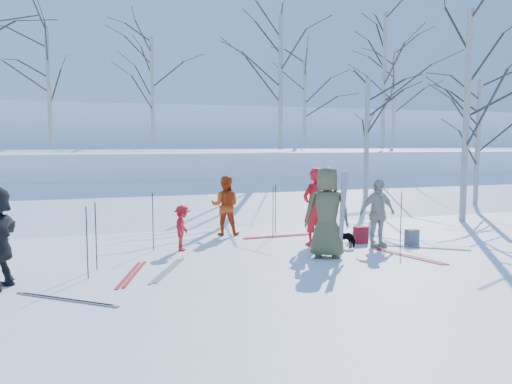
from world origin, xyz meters
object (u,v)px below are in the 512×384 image
object	(u,v)px
skier_red_seated	(182,228)
backpack_red	(361,235)
backpack_dark	(326,233)
skier_red_north	(314,207)
skier_cream_east	(377,213)
dog	(346,237)
skier_redor_behind	(225,205)
skier_olive_center	(327,212)
backpack_grey	(412,237)

from	to	relation	value
skier_red_seated	backpack_red	world-z (taller)	skier_red_seated
backpack_dark	skier_red_north	bearing A→B (deg)	-143.55
skier_cream_east	dog	bearing A→B (deg)	157.07
skier_red_north	skier_cream_east	world-z (taller)	skier_red_north
skier_redor_behind	dog	size ratio (longest dim) A/B	2.89
skier_olive_center	skier_red_seated	xyz separation A→B (m)	(-2.86, 1.69, -0.46)
skier_olive_center	skier_redor_behind	bearing A→B (deg)	-44.33
skier_red_seated	skier_cream_east	world-z (taller)	skier_cream_east
skier_redor_behind	backpack_grey	distance (m)	4.87
dog	backpack_grey	world-z (taller)	dog
skier_red_north	backpack_grey	xyz separation A→B (m)	(2.29, -0.75, -0.76)
skier_redor_behind	skier_red_seated	bearing A→B (deg)	69.98
skier_cream_east	backpack_dark	xyz separation A→B (m)	(-0.82, 1.08, -0.62)
skier_cream_east	skier_red_north	bearing A→B (deg)	147.41
backpack_red	backpack_dark	distance (m)	0.88
dog	skier_olive_center	bearing A→B (deg)	12.65
skier_red_north	skier_redor_behind	size ratio (longest dim) A/B	1.18
skier_cream_east	backpack_red	bearing A→B (deg)	99.21
backpack_red	skier_olive_center	bearing A→B (deg)	-143.15
skier_red_seated	backpack_red	bearing A→B (deg)	-75.31
skier_redor_behind	backpack_grey	bearing A→B (deg)	167.99
skier_olive_center	backpack_grey	bearing A→B (deg)	-145.33
skier_olive_center	skier_redor_behind	size ratio (longest dim) A/B	1.23
skier_redor_behind	backpack_dark	size ratio (longest dim) A/B	4.02
backpack_dark	backpack_red	bearing A→B (deg)	-39.09
skier_red_seated	skier_redor_behind	bearing A→B (deg)	-20.26
backpack_grey	skier_cream_east	bearing A→B (deg)	177.42
backpack_red	backpack_grey	world-z (taller)	backpack_red
skier_redor_behind	dog	xyz separation A→B (m)	(2.34, -2.46, -0.57)
skier_redor_behind	skier_red_seated	world-z (taller)	skier_redor_behind
skier_red_seated	backpack_grey	distance (m)	5.57
backpack_grey	backpack_dark	bearing A→B (deg)	147.61
skier_cream_east	skier_red_seated	bearing A→B (deg)	161.61
dog	backpack_red	size ratio (longest dim) A/B	1.33
skier_red_north	dog	distance (m)	1.07
skier_olive_center	skier_redor_behind	world-z (taller)	skier_olive_center
dog	backpack_red	xyz separation A→B (m)	(0.56, 0.30, -0.03)
skier_cream_east	skier_olive_center	bearing A→B (deg)	-164.51
skier_olive_center	skier_red_seated	size ratio (longest dim) A/B	1.87
skier_red_north	backpack_red	world-z (taller)	skier_red_north
backpack_red	backpack_dark	world-z (taller)	backpack_red
backpack_grey	backpack_dark	distance (m)	2.10
skier_red_north	backpack_dark	size ratio (longest dim) A/B	4.74
skier_red_seated	skier_cream_east	distance (m)	4.63
skier_red_north	dog	size ratio (longest dim) A/B	3.41
skier_redor_behind	backpack_red	bearing A→B (deg)	165.69
backpack_red	skier_cream_east	bearing A→B (deg)	-76.11
skier_red_north	skier_olive_center	bearing A→B (deg)	57.24
skier_olive_center	backpack_dark	size ratio (longest dim) A/B	4.96
skier_cream_east	dog	xyz separation A→B (m)	(-0.69, 0.23, -0.59)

